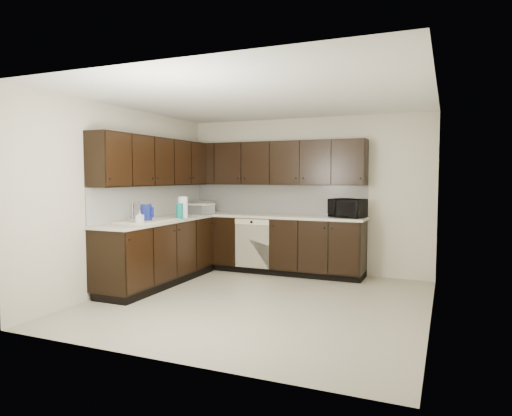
# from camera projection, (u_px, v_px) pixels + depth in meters

# --- Properties ---
(floor) EXTENTS (4.00, 4.00, 0.00)m
(floor) POSITION_uv_depth(u_px,v_px,m) (259.00, 302.00, 5.67)
(floor) COLOR #A6A189
(floor) RESTS_ON ground
(ceiling) EXTENTS (4.00, 4.00, 0.00)m
(ceiling) POSITION_uv_depth(u_px,v_px,m) (259.00, 98.00, 5.50)
(ceiling) COLOR white
(ceiling) RESTS_ON wall_back
(wall_back) EXTENTS (4.00, 0.02, 2.50)m
(wall_back) POSITION_uv_depth(u_px,v_px,m) (306.00, 195.00, 7.43)
(wall_back) COLOR beige
(wall_back) RESTS_ON floor
(wall_left) EXTENTS (0.02, 4.00, 2.50)m
(wall_left) POSITION_uv_depth(u_px,v_px,m) (127.00, 198.00, 6.36)
(wall_left) COLOR beige
(wall_left) RESTS_ON floor
(wall_right) EXTENTS (0.02, 4.00, 2.50)m
(wall_right) POSITION_uv_depth(u_px,v_px,m) (434.00, 206.00, 4.81)
(wall_right) COLOR beige
(wall_right) RESTS_ON floor
(wall_front) EXTENTS (4.00, 0.02, 2.50)m
(wall_front) POSITION_uv_depth(u_px,v_px,m) (166.00, 214.00, 3.75)
(wall_front) COLOR beige
(wall_front) RESTS_ON floor
(lower_cabinets) EXTENTS (3.00, 2.80, 0.90)m
(lower_cabinets) POSITION_uv_depth(u_px,v_px,m) (226.00, 250.00, 7.06)
(lower_cabinets) COLOR black
(lower_cabinets) RESTS_ON floor
(countertop) EXTENTS (3.03, 2.83, 0.04)m
(countertop) POSITION_uv_depth(u_px,v_px,m) (226.00, 218.00, 7.02)
(countertop) COLOR beige
(countertop) RESTS_ON lower_cabinets
(backsplash) EXTENTS (3.00, 2.80, 0.48)m
(backsplash) POSITION_uv_depth(u_px,v_px,m) (220.00, 200.00, 7.28)
(backsplash) COLOR silver
(backsplash) RESTS_ON countertop
(upper_cabinets) EXTENTS (3.00, 2.80, 0.70)m
(upper_cabinets) POSITION_uv_depth(u_px,v_px,m) (223.00, 163.00, 7.08)
(upper_cabinets) COLOR black
(upper_cabinets) RESTS_ON wall_back
(dishwasher) EXTENTS (0.58, 0.04, 0.78)m
(dishwasher) POSITION_uv_depth(u_px,v_px,m) (252.00, 240.00, 7.20)
(dishwasher) COLOR beige
(dishwasher) RESTS_ON lower_cabinets
(sink) EXTENTS (0.54, 0.82, 0.42)m
(sink) POSITION_uv_depth(u_px,v_px,m) (145.00, 226.00, 6.25)
(sink) COLOR beige
(sink) RESTS_ON countertop
(microwave) EXTENTS (0.58, 0.47, 0.28)m
(microwave) POSITION_uv_depth(u_px,v_px,m) (347.00, 208.00, 6.84)
(microwave) COLOR black
(microwave) RESTS_ON countertop
(soap_bottle_a) EXTENTS (0.09, 0.09, 0.18)m
(soap_bottle_a) POSITION_uv_depth(u_px,v_px,m) (140.00, 217.00, 5.90)
(soap_bottle_a) COLOR gray
(soap_bottle_a) RESTS_ON countertop
(soap_bottle_b) EXTENTS (0.11, 0.11, 0.22)m
(soap_bottle_b) POSITION_uv_depth(u_px,v_px,m) (151.00, 212.00, 6.53)
(soap_bottle_b) COLOR gray
(soap_bottle_b) RESTS_ON countertop
(toaster_oven) EXTENTS (0.35, 0.28, 0.20)m
(toaster_oven) POSITION_uv_depth(u_px,v_px,m) (203.00, 206.00, 7.86)
(toaster_oven) COLOR #B8B8BA
(toaster_oven) RESTS_ON countertop
(storage_bin) EXTENTS (0.47, 0.40, 0.16)m
(storage_bin) POSITION_uv_depth(u_px,v_px,m) (199.00, 209.00, 7.47)
(storage_bin) COLOR silver
(storage_bin) RESTS_ON countertop
(blue_pitcher) EXTENTS (0.21, 0.21, 0.24)m
(blue_pitcher) POSITION_uv_depth(u_px,v_px,m) (146.00, 213.00, 6.20)
(blue_pitcher) COLOR navy
(blue_pitcher) RESTS_ON countertop
(teal_tumbler) EXTENTS (0.13, 0.13, 0.22)m
(teal_tumbler) POSITION_uv_depth(u_px,v_px,m) (180.00, 211.00, 6.67)
(teal_tumbler) COLOR #0B827B
(teal_tumbler) RESTS_ON countertop
(paper_towel_roll) EXTENTS (0.18, 0.18, 0.31)m
(paper_towel_roll) POSITION_uv_depth(u_px,v_px,m) (183.00, 207.00, 6.85)
(paper_towel_roll) COLOR white
(paper_towel_roll) RESTS_ON countertop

